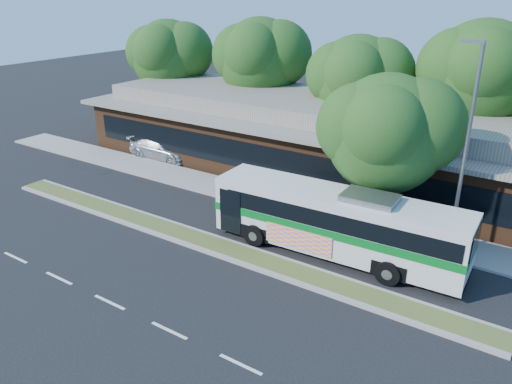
{
  "coord_description": "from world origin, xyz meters",
  "views": [
    {
      "loc": [
        13.21,
        -15.01,
        10.95
      ],
      "look_at": [
        1.27,
        3.0,
        2.0
      ],
      "focal_mm": 35.0,
      "sensor_mm": 36.0,
      "label": 1
    }
  ],
  "objects_px": {
    "transit_bus": "(337,218)",
    "sidewalk_tree": "(396,132)",
    "lamp_post": "(466,146)",
    "sedan": "(162,148)"
  },
  "relations": [
    {
      "from": "transit_bus",
      "to": "sidewalk_tree",
      "type": "relative_size",
      "value": 1.49
    },
    {
      "from": "lamp_post",
      "to": "sedan",
      "type": "height_order",
      "value": "lamp_post"
    },
    {
      "from": "sedan",
      "to": "sidewalk_tree",
      "type": "bearing_deg",
      "value": -100.16
    },
    {
      "from": "lamp_post",
      "to": "sidewalk_tree",
      "type": "bearing_deg",
      "value": 173.77
    },
    {
      "from": "lamp_post",
      "to": "transit_bus",
      "type": "bearing_deg",
      "value": -143.74
    },
    {
      "from": "lamp_post",
      "to": "sidewalk_tree",
      "type": "relative_size",
      "value": 1.2
    },
    {
      "from": "sedan",
      "to": "sidewalk_tree",
      "type": "xyz_separation_m",
      "value": [
        16.66,
        -2.23,
        4.25
      ]
    },
    {
      "from": "lamp_post",
      "to": "transit_bus",
      "type": "xyz_separation_m",
      "value": [
        -4.1,
        -3.0,
        -3.17
      ]
    },
    {
      "from": "lamp_post",
      "to": "sidewalk_tree",
      "type": "height_order",
      "value": "lamp_post"
    },
    {
      "from": "transit_bus",
      "to": "sidewalk_tree",
      "type": "xyz_separation_m",
      "value": [
        1.07,
        3.34,
        3.21
      ]
    }
  ]
}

